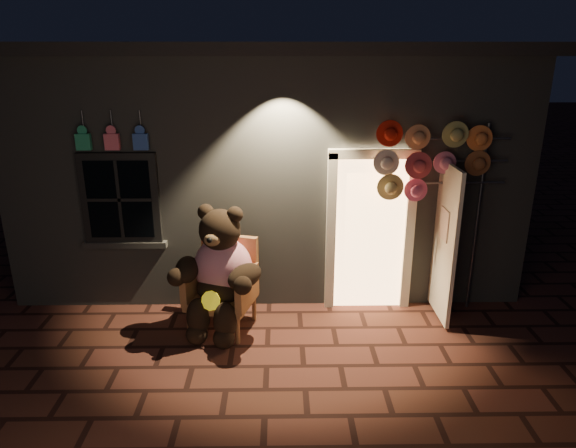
{
  "coord_description": "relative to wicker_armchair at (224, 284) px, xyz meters",
  "views": [
    {
      "loc": [
        0.16,
        -4.94,
        3.38
      ],
      "look_at": [
        0.26,
        1.0,
        1.35
      ],
      "focal_mm": 32.0,
      "sensor_mm": 36.0,
      "label": 1
    }
  ],
  "objects": [
    {
      "name": "hat_rack",
      "position": [
        2.58,
        0.32,
        1.51
      ],
      "size": [
        1.67,
        0.22,
        2.54
      ],
      "color": "#59595E",
      "rests_on": "ground"
    },
    {
      "name": "teddy_bear",
      "position": [
        -0.03,
        -0.14,
        0.23
      ],
      "size": [
        1.14,
        1.04,
        1.63
      ],
      "rotation": [
        0.0,
        0.0,
        -0.29
      ],
      "color": "#BA133E",
      "rests_on": "ground"
    },
    {
      "name": "wicker_armchair",
      "position": [
        0.0,
        0.0,
        0.0
      ],
      "size": [
        0.94,
        0.9,
        1.15
      ],
      "rotation": [
        0.0,
        0.0,
        -0.29
      ],
      "color": "#A0663D",
      "rests_on": "ground"
    },
    {
      "name": "ground",
      "position": [
        0.55,
        -0.96,
        -0.57
      ],
      "size": [
        60.0,
        60.0,
        0.0
      ],
      "primitive_type": "plane",
      "color": "#542820",
      "rests_on": "ground"
    },
    {
      "name": "shop_building",
      "position": [
        0.56,
        3.03,
        1.16
      ],
      "size": [
        7.3,
        5.95,
        3.51
      ],
      "color": "slate",
      "rests_on": "ground"
    }
  ]
}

